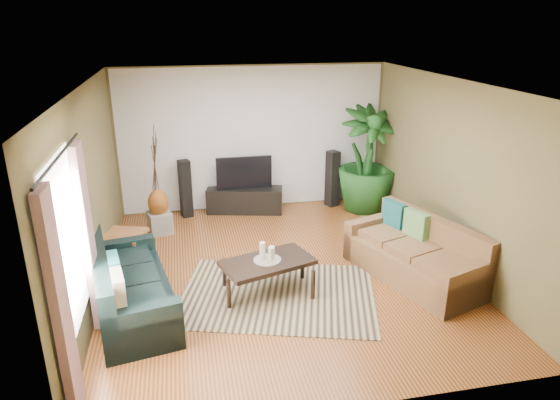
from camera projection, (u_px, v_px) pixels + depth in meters
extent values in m
plane|color=#9E5B28|center=(283.00, 272.00, 7.27)|extent=(5.50, 5.50, 0.00)
plane|color=white|center=(283.00, 84.00, 6.33)|extent=(5.50, 5.50, 0.00)
plane|color=brown|center=(253.00, 139.00, 9.33)|extent=(5.00, 0.00, 5.00)
plane|color=brown|center=(348.00, 284.00, 4.27)|extent=(5.00, 0.00, 5.00)
plane|color=brown|center=(91.00, 197.00, 6.33)|extent=(0.00, 5.50, 5.50)
plane|color=brown|center=(451.00, 174.00, 7.27)|extent=(0.00, 5.50, 5.50)
plane|color=white|center=(253.00, 139.00, 9.32)|extent=(4.90, 0.00, 4.90)
plane|color=white|center=(67.00, 247.00, 4.85)|extent=(0.00, 1.80, 1.80)
cube|color=gray|center=(61.00, 310.00, 4.25)|extent=(0.08, 0.35, 2.20)
cube|color=gray|center=(88.00, 238.00, 5.63)|extent=(0.08, 0.35, 2.20)
cylinder|color=black|center=(58.00, 157.00, 4.54)|extent=(0.03, 1.90, 0.03)
cube|color=black|center=(132.00, 282.00, 6.15)|extent=(1.23, 2.13, 0.85)
cube|color=brown|center=(414.00, 251.00, 6.97)|extent=(1.52, 2.20, 0.85)
cube|color=tan|center=(278.00, 295.00, 6.67)|extent=(2.97, 2.46, 0.01)
cube|color=black|center=(268.00, 277.00, 6.65)|extent=(1.32, 0.98, 0.48)
cylinder|color=gray|center=(267.00, 260.00, 6.56)|extent=(0.37, 0.37, 0.02)
cylinder|color=#F3E9CD|center=(262.00, 251.00, 6.53)|extent=(0.08, 0.08, 0.24)
cylinder|color=beige|center=(271.00, 254.00, 6.50)|extent=(0.08, 0.08, 0.18)
cylinder|color=#EAE5C5|center=(272.00, 252.00, 6.60)|extent=(0.08, 0.08, 0.15)
cube|color=black|center=(245.00, 200.00, 9.44)|extent=(1.47, 0.73, 0.47)
cube|color=black|center=(244.00, 173.00, 9.26)|extent=(1.04, 0.06, 0.61)
cube|color=black|center=(185.00, 189.00, 9.14)|extent=(0.24, 0.26, 1.07)
cube|color=black|center=(332.00, 179.00, 9.66)|extent=(0.26, 0.27, 1.10)
imported|color=#184918|center=(367.00, 159.00, 9.33)|extent=(1.30, 1.30, 1.97)
cylinder|color=black|center=(364.00, 202.00, 9.63)|extent=(0.36, 0.36, 0.28)
cube|color=gray|center=(160.00, 222.00, 8.54)|extent=(0.46, 0.46, 0.37)
ellipsoid|color=brown|center=(158.00, 203.00, 8.42)|extent=(0.34, 0.34, 0.48)
cube|color=brown|center=(126.00, 252.00, 7.23)|extent=(0.69, 0.69, 0.58)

